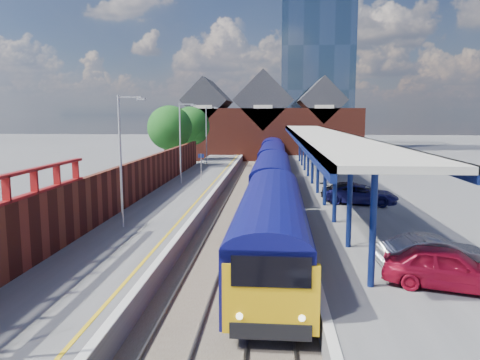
{
  "coord_description": "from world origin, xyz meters",
  "views": [
    {
      "loc": [
        1.52,
        -18.06,
        6.98
      ],
      "look_at": [
        -0.69,
        13.32,
        2.6
      ],
      "focal_mm": 35.0,
      "sensor_mm": 36.0,
      "label": 1
    }
  ],
  "objects_px": {
    "platform_sign": "(201,162)",
    "parked_car_red": "(448,268)",
    "parked_car_silver": "(435,255)",
    "lamp_post_c": "(182,138)",
    "lamp_post_b": "(123,153)",
    "parked_car_dark": "(353,192)",
    "lamp_post_d": "(207,132)",
    "parked_car_blue": "(362,194)",
    "train": "(272,165)"
  },
  "relations": [
    {
      "from": "platform_sign",
      "to": "parked_car_red",
      "type": "relative_size",
      "value": 0.58
    },
    {
      "from": "parked_car_silver",
      "to": "lamp_post_c",
      "type": "bearing_deg",
      "value": 27.59
    },
    {
      "from": "lamp_post_b",
      "to": "parked_car_silver",
      "type": "xyz_separation_m",
      "value": [
        14.09,
        -6.37,
        -3.28
      ]
    },
    {
      "from": "lamp_post_c",
      "to": "parked_car_dark",
      "type": "xyz_separation_m",
      "value": [
        13.55,
        -7.17,
        -3.34
      ]
    },
    {
      "from": "lamp_post_b",
      "to": "platform_sign",
      "type": "xyz_separation_m",
      "value": [
        1.36,
        18.0,
        -2.3
      ]
    },
    {
      "from": "lamp_post_c",
      "to": "platform_sign",
      "type": "height_order",
      "value": "lamp_post_c"
    },
    {
      "from": "lamp_post_d",
      "to": "parked_car_dark",
      "type": "bearing_deg",
      "value": -59.69
    },
    {
      "from": "parked_car_silver",
      "to": "lamp_post_d",
      "type": "bearing_deg",
      "value": 15.55
    },
    {
      "from": "parked_car_dark",
      "to": "parked_car_blue",
      "type": "height_order",
      "value": "parked_car_blue"
    },
    {
      "from": "lamp_post_c",
      "to": "parked_car_silver",
      "type": "xyz_separation_m",
      "value": [
        14.09,
        -22.37,
        -3.28
      ]
    },
    {
      "from": "lamp_post_d",
      "to": "lamp_post_c",
      "type": "bearing_deg",
      "value": -90.0
    },
    {
      "from": "lamp_post_c",
      "to": "parked_car_dark",
      "type": "relative_size",
      "value": 1.57
    },
    {
      "from": "train",
      "to": "parked_car_blue",
      "type": "distance_m",
      "value": 15.29
    },
    {
      "from": "train",
      "to": "lamp_post_b",
      "type": "relative_size",
      "value": 9.42
    },
    {
      "from": "parked_car_silver",
      "to": "parked_car_red",
      "type": "bearing_deg",
      "value": 171.17
    },
    {
      "from": "lamp_post_c",
      "to": "parked_car_red",
      "type": "xyz_separation_m",
      "value": [
        13.97,
        -23.98,
        -3.26
      ]
    },
    {
      "from": "parked_car_silver",
      "to": "parked_car_dark",
      "type": "relative_size",
      "value": 0.96
    },
    {
      "from": "parked_car_blue",
      "to": "lamp_post_d",
      "type": "bearing_deg",
      "value": 46.51
    },
    {
      "from": "lamp_post_c",
      "to": "train",
      "type": "bearing_deg",
      "value": 35.59
    },
    {
      "from": "lamp_post_b",
      "to": "lamp_post_c",
      "type": "xyz_separation_m",
      "value": [
        0.0,
        16.0,
        0.0
      ]
    },
    {
      "from": "lamp_post_d",
      "to": "parked_car_silver",
      "type": "height_order",
      "value": "lamp_post_d"
    },
    {
      "from": "lamp_post_b",
      "to": "platform_sign",
      "type": "height_order",
      "value": "lamp_post_b"
    },
    {
      "from": "parked_car_red",
      "to": "train",
      "type": "bearing_deg",
      "value": 30.1
    },
    {
      "from": "lamp_post_c",
      "to": "platform_sign",
      "type": "xyz_separation_m",
      "value": [
        1.36,
        2.0,
        -2.3
      ]
    },
    {
      "from": "lamp_post_d",
      "to": "parked_car_dark",
      "type": "xyz_separation_m",
      "value": [
        13.55,
        -23.17,
        -3.34
      ]
    },
    {
      "from": "parked_car_red",
      "to": "parked_car_dark",
      "type": "distance_m",
      "value": 16.82
    },
    {
      "from": "parked_car_silver",
      "to": "parked_car_dark",
      "type": "height_order",
      "value": "parked_car_silver"
    },
    {
      "from": "train",
      "to": "lamp_post_c",
      "type": "bearing_deg",
      "value": -144.41
    },
    {
      "from": "platform_sign",
      "to": "train",
      "type": "bearing_deg",
      "value": 29.15
    },
    {
      "from": "platform_sign",
      "to": "parked_car_dark",
      "type": "xyz_separation_m",
      "value": [
        12.18,
        -9.17,
        -1.04
      ]
    },
    {
      "from": "train",
      "to": "parked_car_blue",
      "type": "xyz_separation_m",
      "value": [
        6.11,
        -14.01,
        -0.47
      ]
    },
    {
      "from": "train",
      "to": "lamp_post_c",
      "type": "xyz_separation_m",
      "value": [
        -7.86,
        -5.62,
        2.87
      ]
    },
    {
      "from": "parked_car_red",
      "to": "parked_car_blue",
      "type": "height_order",
      "value": "parked_car_red"
    },
    {
      "from": "lamp_post_b",
      "to": "lamp_post_c",
      "type": "relative_size",
      "value": 1.0
    },
    {
      "from": "parked_car_red",
      "to": "lamp_post_d",
      "type": "bearing_deg",
      "value": 37.69
    },
    {
      "from": "lamp_post_b",
      "to": "train",
      "type": "bearing_deg",
      "value": 70.03
    },
    {
      "from": "platform_sign",
      "to": "parked_car_silver",
      "type": "xyz_separation_m",
      "value": [
        12.73,
        -24.37,
        -0.98
      ]
    },
    {
      "from": "lamp_post_d",
      "to": "parked_car_silver",
      "type": "relative_size",
      "value": 1.63
    },
    {
      "from": "lamp_post_c",
      "to": "lamp_post_d",
      "type": "relative_size",
      "value": 1.0
    },
    {
      "from": "platform_sign",
      "to": "parked_car_silver",
      "type": "relative_size",
      "value": 0.58
    },
    {
      "from": "lamp_post_d",
      "to": "parked_car_red",
      "type": "height_order",
      "value": "lamp_post_d"
    },
    {
      "from": "lamp_post_b",
      "to": "parked_car_red",
      "type": "xyz_separation_m",
      "value": [
        13.97,
        -7.98,
        -3.26
      ]
    },
    {
      "from": "lamp_post_b",
      "to": "lamp_post_d",
      "type": "xyz_separation_m",
      "value": [
        0.0,
        32.0,
        0.0
      ]
    },
    {
      "from": "train",
      "to": "parked_car_blue",
      "type": "bearing_deg",
      "value": -66.44
    },
    {
      "from": "parked_car_silver",
      "to": "parked_car_dark",
      "type": "bearing_deg",
      "value": -2.57
    },
    {
      "from": "lamp_post_d",
      "to": "parked_car_dark",
      "type": "distance_m",
      "value": 27.05
    },
    {
      "from": "parked_car_red",
      "to": "parked_car_silver",
      "type": "height_order",
      "value": "parked_car_red"
    },
    {
      "from": "train",
      "to": "parked_car_dark",
      "type": "bearing_deg",
      "value": -66.02
    },
    {
      "from": "lamp_post_c",
      "to": "parked_car_blue",
      "type": "relative_size",
      "value": 1.49
    },
    {
      "from": "platform_sign",
      "to": "parked_car_red",
      "type": "distance_m",
      "value": 28.9
    }
  ]
}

